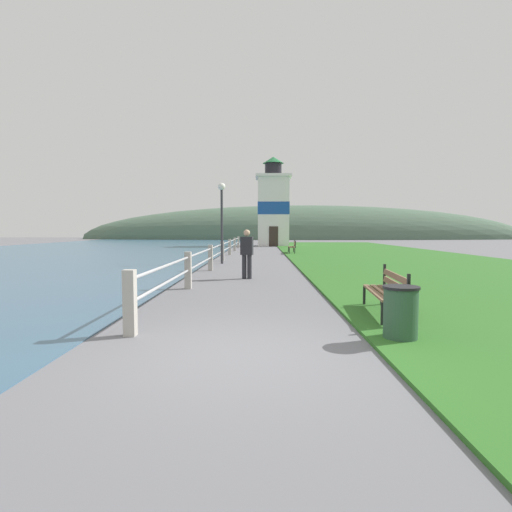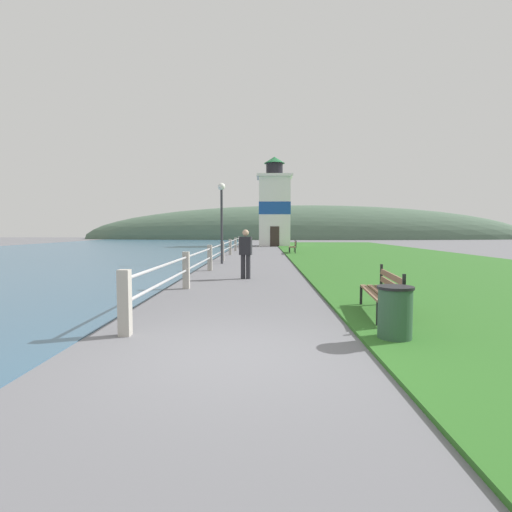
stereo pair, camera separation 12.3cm
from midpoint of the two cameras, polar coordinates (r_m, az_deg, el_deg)
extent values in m
plane|color=slate|center=(5.47, -2.70, -14.11)|extent=(160.00, 160.00, 0.00)
cube|color=#2D6623|center=(24.80, 18.73, -0.22)|extent=(12.00, 55.11, 0.06)
cube|color=#385B75|center=(27.84, -30.91, -0.19)|extent=(24.00, 88.18, 0.01)
cube|color=#A8A399|center=(6.65, -17.74, -6.39)|extent=(0.18, 0.18, 1.05)
cube|color=#A8A399|center=(11.49, -9.64, -2.03)|extent=(0.18, 0.18, 1.05)
cube|color=#A8A399|center=(16.45, -6.40, -0.25)|extent=(0.18, 0.18, 1.05)
cube|color=#A8A399|center=(21.45, -4.66, 0.70)|extent=(0.18, 0.18, 1.05)
cube|color=#A8A399|center=(26.46, -3.58, 1.29)|extent=(0.18, 0.18, 1.05)
cube|color=#A8A399|center=(31.48, -2.84, 1.69)|extent=(0.18, 0.18, 1.05)
cube|color=#A8A399|center=(36.51, -2.31, 1.98)|extent=(0.18, 0.18, 1.05)
cylinder|color=#B2B2B7|center=(21.43, -4.67, 1.68)|extent=(0.06, 30.23, 0.06)
cylinder|color=#B2B2B7|center=(21.45, -4.66, 0.70)|extent=(0.06, 30.23, 0.06)
cube|color=brown|center=(8.05, 16.48, -5.02)|extent=(0.30, 1.95, 0.04)
cube|color=brown|center=(8.08, 17.51, -5.01)|extent=(0.30, 1.95, 0.04)
cube|color=brown|center=(8.11, 18.53, -5.00)|extent=(0.30, 1.95, 0.04)
cube|color=brown|center=(8.09, 19.18, -2.77)|extent=(0.24, 1.95, 0.11)
cube|color=brown|center=(8.11, 19.16, -3.87)|extent=(0.24, 1.95, 0.11)
cube|color=black|center=(7.17, 17.47, -8.11)|extent=(0.05, 0.05, 0.45)
cube|color=black|center=(9.01, 15.16, -5.64)|extent=(0.05, 0.05, 0.45)
cube|color=black|center=(7.25, 20.36, -8.04)|extent=(0.05, 0.05, 0.45)
cube|color=black|center=(9.08, 17.48, -5.62)|extent=(0.05, 0.05, 0.45)
cube|color=black|center=(7.18, 20.83, -4.36)|extent=(0.05, 0.05, 0.49)
cube|color=black|center=(9.02, 17.84, -2.67)|extent=(0.05, 0.05, 0.49)
cube|color=brown|center=(27.99, 5.01, 1.30)|extent=(0.18, 1.86, 0.04)
cube|color=brown|center=(28.00, 5.31, 1.30)|extent=(0.18, 1.86, 0.04)
cube|color=brown|center=(28.00, 5.61, 1.30)|extent=(0.18, 1.86, 0.04)
cube|color=brown|center=(27.99, 5.79, 1.95)|extent=(0.12, 1.86, 0.11)
cube|color=brown|center=(28.00, 5.79, 1.63)|extent=(0.12, 1.86, 0.11)
cube|color=black|center=(27.10, 4.99, 0.70)|extent=(0.05, 0.05, 0.45)
cube|color=black|center=(28.90, 4.87, 0.90)|extent=(0.05, 0.05, 0.45)
cube|color=black|center=(27.11, 5.77, 0.70)|extent=(0.05, 0.05, 0.45)
cube|color=black|center=(28.92, 5.61, 0.89)|extent=(0.05, 0.05, 0.45)
cube|color=black|center=(27.09, 5.88, 1.69)|extent=(0.05, 0.05, 0.49)
cube|color=black|center=(28.90, 5.71, 1.82)|extent=(0.05, 0.05, 0.49)
cube|color=white|center=(41.23, 2.72, 6.28)|extent=(3.11, 3.11, 6.94)
cube|color=#194799|center=(41.24, 2.72, 6.77)|extent=(3.15, 3.15, 1.25)
cube|color=white|center=(41.54, 2.73, 11.25)|extent=(3.58, 3.58, 0.25)
cylinder|color=black|center=(41.64, 2.74, 12.25)|extent=(1.71, 1.71, 1.22)
cone|color=#23703D|center=(41.79, 2.74, 13.54)|extent=(2.14, 2.14, 0.67)
cube|color=#332823|center=(39.62, 2.77, 2.81)|extent=(0.90, 0.06, 2.00)
cylinder|color=#28282D|center=(13.66, -1.61, -1.54)|extent=(0.15, 0.15, 0.82)
cylinder|color=#28282D|center=(13.62, -0.86, -1.56)|extent=(0.15, 0.15, 0.82)
cube|color=#232328|center=(13.59, -1.24, 1.47)|extent=(0.45, 0.30, 0.62)
sphere|color=tan|center=(13.58, -1.24, 3.33)|extent=(0.22, 0.22, 0.22)
cylinder|color=#2D5138|center=(6.40, 19.76, -8.00)|extent=(0.50, 0.50, 0.80)
cylinder|color=black|center=(6.33, 19.84, -4.27)|extent=(0.54, 0.54, 0.04)
cylinder|color=#333338|center=(19.70, -4.74, 4.13)|extent=(0.12, 0.12, 3.60)
sphere|color=white|center=(19.81, -4.77, 9.86)|extent=(0.36, 0.36, 0.36)
ellipsoid|color=#4C6651|center=(72.36, 7.11, 2.44)|extent=(80.00, 16.00, 12.00)
camera|label=1|loc=(0.06, -89.83, 0.01)|focal=28.00mm
camera|label=2|loc=(0.06, 90.17, -0.01)|focal=28.00mm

